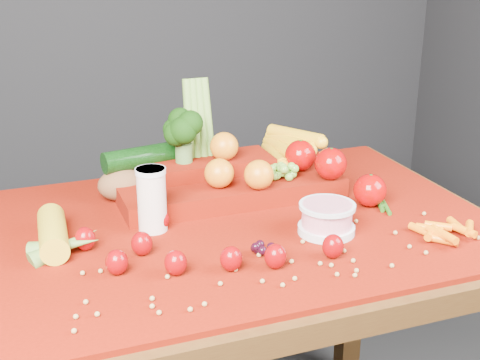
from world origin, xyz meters
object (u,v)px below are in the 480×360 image
object	(u,v)px
yogurt_bowl	(327,217)
produce_mound	(236,171)
milk_glass	(152,197)
table	(243,265)

from	to	relation	value
yogurt_bowl	produce_mound	size ratio (longest dim) A/B	0.20
milk_glass	produce_mound	xyz separation A→B (m)	(0.24, 0.13, -0.02)
table	yogurt_bowl	distance (m)	0.23
produce_mound	milk_glass	bearing A→B (deg)	-150.75
milk_glass	produce_mound	world-z (taller)	produce_mound
milk_glass	produce_mound	bearing A→B (deg)	29.25
milk_glass	table	bearing A→B (deg)	-7.31
produce_mound	yogurt_bowl	bearing A→B (deg)	-70.12
table	yogurt_bowl	bearing A→B (deg)	-39.42
yogurt_bowl	produce_mound	bearing A→B (deg)	109.88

